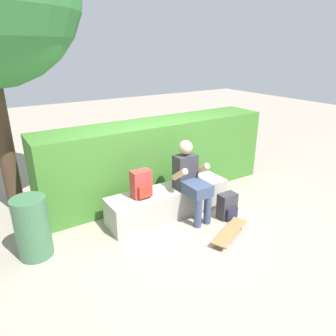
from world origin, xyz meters
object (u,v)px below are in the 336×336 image
person_skater (191,178)px  skateboard_near_person (230,232)px  trash_bin (32,228)px  backpack_on_ground (227,206)px  backpack_on_bench (141,184)px  bench_main (169,201)px

person_skater → skateboard_near_person: person_skater is taller
person_skater → trash_bin: person_skater is taller
backpack_on_ground → trash_bin: trash_bin is taller
skateboard_near_person → backpack_on_ground: (0.33, 0.41, 0.12)m
skateboard_near_person → backpack_on_bench: backpack_on_bench is taller
backpack_on_ground → trash_bin: size_ratio=0.50×
trash_bin → bench_main: bearing=-1.3°
bench_main → backpack_on_ground: (0.70, -0.57, -0.03)m
skateboard_near_person → backpack_on_ground: size_ratio=2.03×
backpack_on_ground → bench_main: bearing=140.6°
backpack_on_bench → bench_main: bearing=1.1°
skateboard_near_person → trash_bin: 2.59m
bench_main → skateboard_near_person: bearing=-69.5°
backpack_on_bench → trash_bin: backpack_on_bench is taller
skateboard_near_person → backpack_on_ground: 0.54m
trash_bin → backpack_on_ground: bearing=-13.0°
skateboard_near_person → backpack_on_bench: size_ratio=2.03×
skateboard_near_person → backpack_on_bench: 1.41m
trash_bin → skateboard_near_person: bearing=-23.7°
person_skater → bench_main: bearing=137.9°
bench_main → person_skater: person_skater is taller
backpack_on_ground → person_skater: bearing=142.1°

